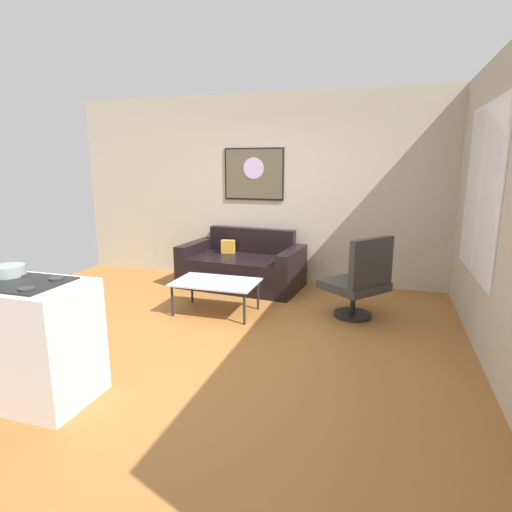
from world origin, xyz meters
TOP-DOWN VIEW (x-y plane):
  - ground at (0.00, 0.00)m, footprint 6.40×6.40m
  - back_wall at (0.00, 2.42)m, footprint 6.40×0.05m
  - right_wall at (2.62, 0.30)m, footprint 0.05×6.40m
  - couch at (-0.28, 1.90)m, footprint 1.80×1.09m
  - coffee_table at (-0.22, 0.71)m, footprint 1.00×0.64m
  - armchair at (1.45, 1.02)m, footprint 0.87×0.88m
  - kitchen_counter at (-1.09, -1.46)m, footprint 1.43×0.61m
  - mixing_bowl at (-1.09, -1.36)m, footprint 0.26×0.26m
  - wall_painting at (-0.26, 2.38)m, footprint 0.93×0.03m
  - window at (2.59, 0.90)m, footprint 0.03×1.61m

SIDE VIEW (x-z plane):
  - ground at x=0.00m, z-range -0.04..0.00m
  - couch at x=-0.28m, z-range -0.13..0.69m
  - coffee_table at x=-0.22m, z-range 0.17..0.57m
  - kitchen_counter at x=-1.09m, z-range -0.01..0.93m
  - armchair at x=1.45m, z-range -0.03..0.95m
  - mixing_bowl at x=-1.09m, z-range 0.92..1.01m
  - back_wall at x=0.00m, z-range 0.00..2.80m
  - right_wall at x=2.62m, z-range 0.00..2.80m
  - window at x=2.59m, z-range 0.66..2.37m
  - wall_painting at x=-0.26m, z-range 1.24..2.02m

